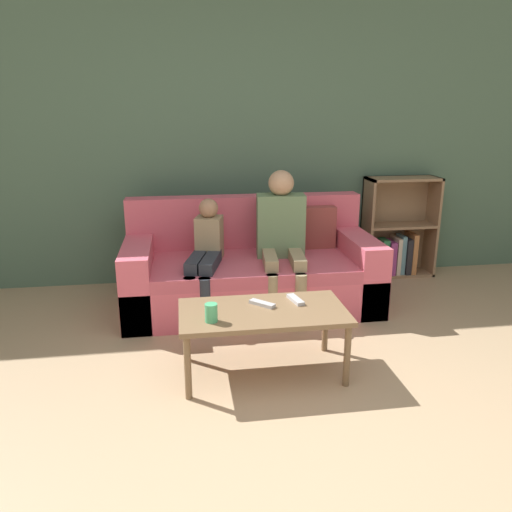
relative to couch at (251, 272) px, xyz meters
The scene contains 10 objects.
ground_plane 2.15m from the couch, 90.20° to the right, with size 22.00×22.00×0.00m, color tan.
wall_back 1.25m from the couch, 90.58° to the left, with size 12.00×0.06×2.60m.
couch is the anchor object (origin of this frame).
bookshelf 1.60m from the couch, 20.69° to the left, with size 0.68×0.28×0.95m.
coffee_table 1.14m from the couch, 94.46° to the right, with size 1.00×0.53×0.42m.
person_adult 0.44m from the couch, 21.78° to the right, with size 0.40×0.67×1.11m.
person_child 0.46m from the couch, 156.97° to the right, with size 0.35×0.67×0.90m.
cup_near 1.34m from the couch, 107.85° to the right, with size 0.07×0.07×0.11m.
tv_remote_0 1.05m from the couch, 82.53° to the right, with size 0.08×0.18×0.02m.
tv_remote_1 1.08m from the couch, 94.41° to the right, with size 0.16×0.15×0.02m.
Camera 1 is at (-0.54, -1.73, 1.59)m, focal length 35.00 mm.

